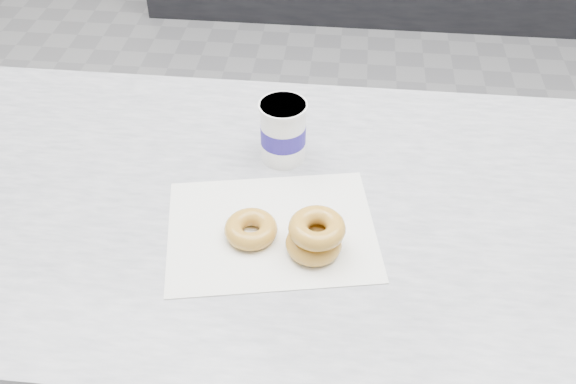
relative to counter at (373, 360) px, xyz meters
name	(u,v)px	position (x,y,z in m)	size (l,w,h in m)	color
ground	(362,281)	(0.00, 0.60, -0.45)	(5.00, 5.00, 0.00)	gray
counter	(373,360)	(0.00, 0.00, 0.00)	(3.06, 0.76, 0.90)	#333335
wax_paper	(272,230)	(-0.21, -0.07, 0.45)	(0.34, 0.26, 0.00)	silver
donut_single	(251,229)	(-0.24, -0.08, 0.47)	(0.09, 0.09, 0.03)	gold
donut_stack	(315,236)	(-0.13, -0.10, 0.48)	(0.12, 0.12, 0.06)	gold
coffee_cup	(283,131)	(-0.21, 0.13, 0.51)	(0.11, 0.11, 0.12)	white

